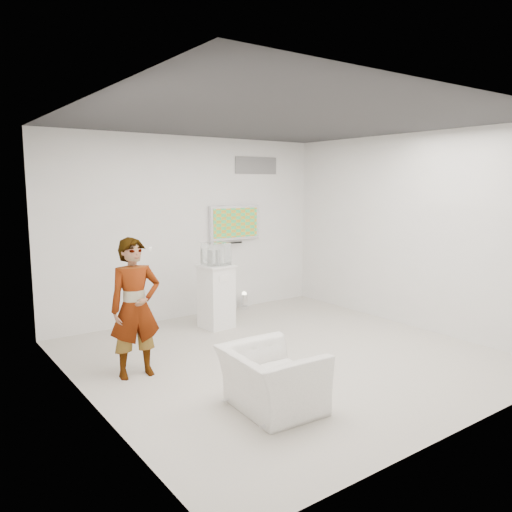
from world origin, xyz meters
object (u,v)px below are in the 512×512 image
at_px(person, 135,308).
at_px(armchair, 271,379).
at_px(floor_uplight, 244,301).
at_px(pedestal, 216,296).
at_px(tv, 234,223).

xyz_separation_m(person, armchair, (0.74, -1.61, -0.51)).
relative_size(person, floor_uplight, 5.45).
height_order(person, pedestal, person).
bearing_deg(floor_uplight, person, -146.45).
relative_size(tv, floor_uplight, 3.35).
bearing_deg(pedestal, tv, 42.87).
bearing_deg(armchair, floor_uplight, -26.83).
relative_size(person, pedestal, 1.64).
xyz_separation_m(armchair, pedestal, (1.05, 2.77, 0.19)).
xyz_separation_m(tv, floor_uplight, (0.12, -0.12, -1.40)).
relative_size(armchair, pedestal, 0.96).
bearing_deg(pedestal, armchair, -110.70).
bearing_deg(person, armchair, -59.96).
bearing_deg(pedestal, person, -147.17).
height_order(tv, pedestal, tv).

